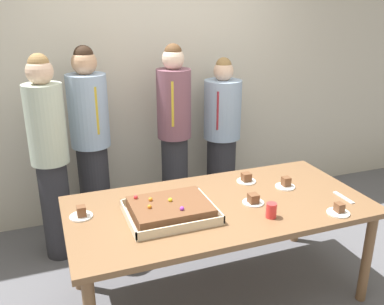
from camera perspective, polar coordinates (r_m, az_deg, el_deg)
ground_plane at (r=3.31m, az=3.51°, el=-18.73°), size 12.00×12.00×0.00m
interior_back_panel at (r=4.14m, az=-5.22°, el=11.92°), size 8.00×0.12×3.00m
party_table at (r=2.94m, az=3.79°, el=-8.35°), size 2.09×1.03×0.75m
sheet_cake at (r=2.73m, az=-3.00°, el=-7.90°), size 0.57×0.47×0.12m
plated_slice_near_left at (r=2.82m, az=-15.02°, el=-8.15°), size 0.15×0.15×0.08m
plated_slice_near_right at (r=2.94m, az=19.56°, el=-7.53°), size 0.15×0.15×0.07m
plated_slice_far_left at (r=3.23m, az=12.77°, el=-4.25°), size 0.15×0.15×0.08m
plated_slice_far_right at (r=3.26m, az=7.49°, el=-3.63°), size 0.15×0.15×0.07m
plated_slice_center_front at (r=2.93m, az=8.44°, el=-6.51°), size 0.15×0.15×0.07m
drink_cup_nearest at (r=2.76m, az=10.87°, el=-7.84°), size 0.07×0.07×0.10m
cake_server_utensil at (r=3.18m, az=20.16°, el=-5.84°), size 0.03×0.20×0.01m
person_serving_front at (r=4.15m, az=4.13°, el=2.25°), size 0.36×0.36×1.59m
person_green_shirt_behind at (r=3.51m, az=-18.99°, el=-0.44°), size 0.30×0.30×1.72m
person_striped_tie_right at (r=3.86m, az=-2.45°, el=2.49°), size 0.31×0.31×1.74m
person_far_right_suit at (r=3.78m, az=-13.74°, el=1.47°), size 0.34×0.34×1.75m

